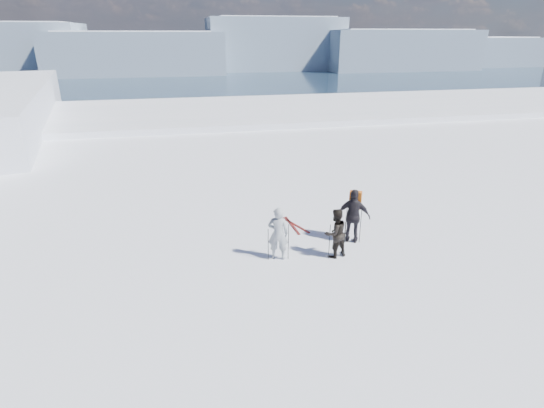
{
  "coord_description": "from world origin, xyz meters",
  "views": [
    {
      "loc": [
        -5.26,
        -9.8,
        6.99
      ],
      "look_at": [
        -2.49,
        3.0,
        1.7
      ],
      "focal_mm": 28.0,
      "sensor_mm": 36.0,
      "label": 1
    }
  ],
  "objects": [
    {
      "name": "backpack",
      "position": [
        0.57,
        3.2,
        2.29
      ],
      "size": [
        0.49,
        0.41,
        0.62
      ],
      "primitive_type": "cube",
      "rotation": [
        0.0,
        0.0,
        2.65
      ],
      "color": "orange",
      "rests_on": "skier_pack"
    },
    {
      "name": "lake_basin",
      "position": [
        0.0,
        30.0,
        -6.5
      ],
      "size": [
        820.0,
        820.0,
        71.62
      ],
      "color": "white",
      "rests_on": "ground"
    },
    {
      "name": "skis_loose",
      "position": [
        -1.24,
        4.73,
        0.01
      ],
      "size": [
        0.74,
        1.7,
        0.03
      ],
      "color": "black",
      "rests_on": "ground"
    },
    {
      "name": "ski_poles",
      "position": [
        -0.79,
        2.38,
        0.63
      ],
      "size": [
        3.48,
        1.01,
        1.35
      ],
      "color": "black",
      "rests_on": "ground"
    },
    {
      "name": "skier_pack",
      "position": [
        0.45,
        2.98,
        0.99
      ],
      "size": [
        1.25,
        0.98,
        1.98
      ],
      "primitive_type": "imported",
      "rotation": [
        0.0,
        0.0,
        2.65
      ],
      "color": "black",
      "rests_on": "ground"
    },
    {
      "name": "skier_dark",
      "position": [
        -0.55,
        2.09,
        0.85
      ],
      "size": [
        0.98,
        0.85,
        1.7
      ],
      "primitive_type": "imported",
      "rotation": [
        0.0,
        0.0,
        3.43
      ],
      "color": "black",
      "rests_on": "ground"
    },
    {
      "name": "far_mountain_range",
      "position": [
        29.6,
        454.78,
        -7.19
      ],
      "size": [
        770.0,
        110.0,
        53.0
      ],
      "color": "slate",
      "rests_on": "ground"
    },
    {
      "name": "skier_grey",
      "position": [
        -2.43,
        2.33,
        0.92
      ],
      "size": [
        0.77,
        0.62,
        1.83
      ],
      "primitive_type": "imported",
      "rotation": [
        0.0,
        0.0,
        2.83
      ],
      "color": "#90969D",
      "rests_on": "ground"
    }
  ]
}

